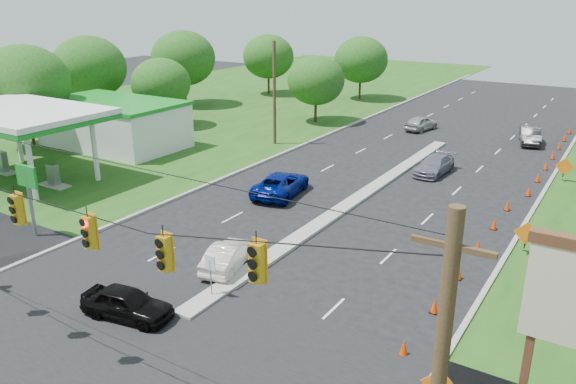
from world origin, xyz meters
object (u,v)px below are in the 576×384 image
Objects in this scene: white_sedan at (228,256)px; gas_station at (100,121)px; blue_pickup at (281,184)px; black_sedan at (127,303)px.

gas_station is at bearing -41.76° from white_sedan.
gas_station reaches higher than blue_pickup.
white_sedan is at bearing -17.51° from black_sedan.
blue_pickup is at bearing -3.70° from gas_station.
white_sedan is at bearing 99.41° from blue_pickup.
blue_pickup reaches higher than black_sedan.
gas_station reaches higher than black_sedan.
blue_pickup is (-2.89, 16.13, 0.08)m from black_sedan.
gas_station is 4.95× the size of white_sedan.
white_sedan is (0.74, 5.78, -0.02)m from black_sedan.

